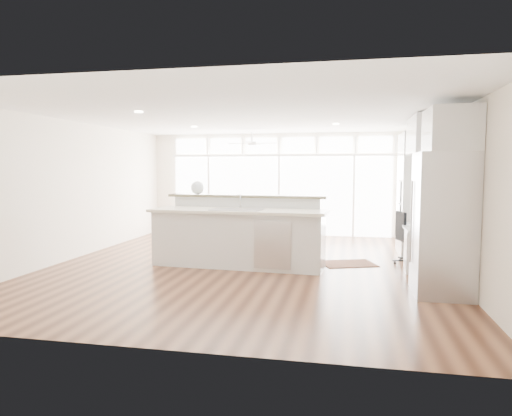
# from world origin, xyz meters

# --- Properties ---
(floor) EXTENTS (7.00, 8.00, 0.02)m
(floor) POSITION_xyz_m (0.00, 0.00, -0.01)
(floor) COLOR #412214
(floor) RESTS_ON ground
(ceiling) EXTENTS (7.00, 8.00, 0.02)m
(ceiling) POSITION_xyz_m (0.00, 0.00, 2.70)
(ceiling) COLOR white
(ceiling) RESTS_ON wall_back
(wall_back) EXTENTS (7.00, 0.04, 2.70)m
(wall_back) POSITION_xyz_m (0.00, 4.00, 1.35)
(wall_back) COLOR white
(wall_back) RESTS_ON floor
(wall_front) EXTENTS (7.00, 0.04, 2.70)m
(wall_front) POSITION_xyz_m (0.00, -4.00, 1.35)
(wall_front) COLOR white
(wall_front) RESTS_ON floor
(wall_left) EXTENTS (0.04, 8.00, 2.70)m
(wall_left) POSITION_xyz_m (-3.50, 0.00, 1.35)
(wall_left) COLOR white
(wall_left) RESTS_ON floor
(wall_right) EXTENTS (0.04, 8.00, 2.70)m
(wall_right) POSITION_xyz_m (3.50, 0.00, 1.35)
(wall_right) COLOR white
(wall_right) RESTS_ON floor
(glass_wall) EXTENTS (5.80, 0.06, 2.08)m
(glass_wall) POSITION_xyz_m (0.00, 3.94, 1.05)
(glass_wall) COLOR white
(glass_wall) RESTS_ON wall_back
(transom_row) EXTENTS (5.90, 0.06, 0.40)m
(transom_row) POSITION_xyz_m (0.00, 3.94, 2.38)
(transom_row) COLOR white
(transom_row) RESTS_ON wall_back
(desk_window) EXTENTS (0.04, 0.85, 0.85)m
(desk_window) POSITION_xyz_m (3.46, 0.30, 1.55)
(desk_window) COLOR white
(desk_window) RESTS_ON wall_right
(ceiling_fan) EXTENTS (1.16, 1.16, 0.32)m
(ceiling_fan) POSITION_xyz_m (-0.50, 2.80, 2.48)
(ceiling_fan) COLOR white
(ceiling_fan) RESTS_ON ceiling
(recessed_lights) EXTENTS (3.40, 3.00, 0.02)m
(recessed_lights) POSITION_xyz_m (0.00, 0.20, 2.68)
(recessed_lights) COLOR beige
(recessed_lights) RESTS_ON ceiling
(oven_cabinet) EXTENTS (0.64, 1.20, 2.50)m
(oven_cabinet) POSITION_xyz_m (3.17, 1.80, 1.25)
(oven_cabinet) COLOR silver
(oven_cabinet) RESTS_ON floor
(desk_nook) EXTENTS (0.72, 1.30, 0.76)m
(desk_nook) POSITION_xyz_m (3.13, 0.30, 0.38)
(desk_nook) COLOR silver
(desk_nook) RESTS_ON floor
(upper_cabinets) EXTENTS (0.64, 1.30, 0.64)m
(upper_cabinets) POSITION_xyz_m (3.17, 0.30, 2.35)
(upper_cabinets) COLOR silver
(upper_cabinets) RESTS_ON wall_right
(refrigerator) EXTENTS (0.76, 0.90, 2.00)m
(refrigerator) POSITION_xyz_m (3.11, -1.35, 1.00)
(refrigerator) COLOR #AFB0B4
(refrigerator) RESTS_ON floor
(fridge_cabinet) EXTENTS (0.64, 0.90, 0.60)m
(fridge_cabinet) POSITION_xyz_m (3.17, -1.35, 2.30)
(fridge_cabinet) COLOR silver
(fridge_cabinet) RESTS_ON wall_right
(framed_photos) EXTENTS (0.06, 0.22, 0.80)m
(framed_photos) POSITION_xyz_m (3.46, 0.92, 1.40)
(framed_photos) COLOR black
(framed_photos) RESTS_ON wall_right
(kitchen_island) EXTENTS (3.27, 1.39, 1.27)m
(kitchen_island) POSITION_xyz_m (-0.14, -0.09, 0.64)
(kitchen_island) COLOR silver
(kitchen_island) RESTS_ON floor
(rug) EXTENTS (1.13, 0.97, 0.01)m
(rug) POSITION_xyz_m (1.82, 0.48, 0.01)
(rug) COLOR #341910
(rug) RESTS_ON floor
(office_chair) EXTENTS (0.61, 0.59, 0.97)m
(office_chair) POSITION_xyz_m (2.96, 0.67, 0.49)
(office_chair) COLOR black
(office_chair) RESTS_ON floor
(fishbowl) EXTENTS (0.27, 0.27, 0.26)m
(fishbowl) POSITION_xyz_m (-1.06, 0.36, 1.40)
(fishbowl) COLOR silver
(fishbowl) RESTS_ON kitchen_island
(monitor) EXTENTS (0.12, 0.53, 0.44)m
(monitor) POSITION_xyz_m (3.05, 0.30, 0.98)
(monitor) COLOR black
(monitor) RESTS_ON desk_nook
(keyboard) EXTENTS (0.16, 0.32, 0.02)m
(keyboard) POSITION_xyz_m (2.88, 0.30, 0.77)
(keyboard) COLOR silver
(keyboard) RESTS_ON desk_nook
(potted_plant) EXTENTS (0.30, 0.33, 0.25)m
(potted_plant) POSITION_xyz_m (3.17, 1.80, 2.62)
(potted_plant) COLOR #245223
(potted_plant) RESTS_ON oven_cabinet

